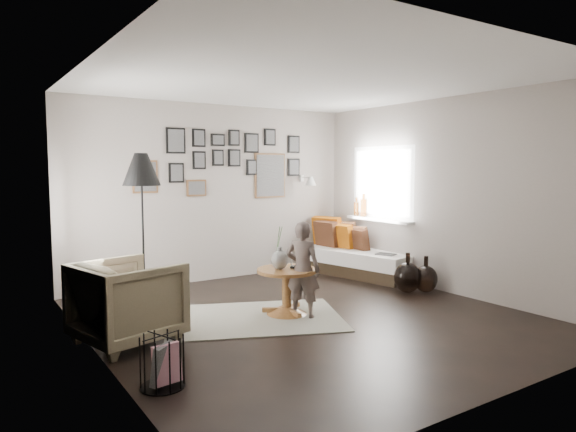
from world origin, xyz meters
TOP-DOWN VIEW (x-y plane):
  - ground at (0.00, 0.00)m, footprint 4.80×4.80m
  - wall_back at (0.00, 2.40)m, footprint 4.50×0.00m
  - wall_front at (0.00, -2.40)m, footprint 4.50×0.00m
  - wall_left at (-2.25, 0.00)m, footprint 0.00×4.80m
  - wall_right at (2.25, 0.00)m, footprint 0.00×4.80m
  - ceiling at (0.00, 0.00)m, footprint 4.80×4.80m
  - door_left at (-2.23, 1.20)m, footprint 0.00×2.14m
  - window_right at (2.18, 1.34)m, footprint 0.15×1.32m
  - gallery_wall at (0.29, 2.38)m, footprint 2.74×0.03m
  - wall_sconce at (1.55, 2.13)m, footprint 0.18×0.36m
  - rug at (-0.52, 0.30)m, footprint 2.27×1.96m
  - pedestal_table at (-0.15, 0.23)m, footprint 0.68×0.68m
  - vase at (-0.23, 0.25)m, footprint 0.19×0.19m
  - candles at (-0.04, 0.23)m, footprint 0.12×0.12m
  - daybed at (2.00, 1.49)m, footprint 1.12×1.91m
  - magazine_on_daybed at (2.00, 0.85)m, footprint 0.28×0.32m
  - armchair at (-1.92, 0.28)m, footprint 1.06×1.04m
  - armchair_cushion at (-1.89, 0.33)m, footprint 0.43×0.44m
  - floor_lamp at (-1.46, 1.23)m, footprint 0.43×0.43m
  - magazine_basket at (-2.00, -0.87)m, footprint 0.41×0.41m
  - demijohn_large at (1.78, 0.21)m, footprint 0.36×0.36m
  - demijohn_small at (2.00, 0.09)m, footprint 0.32×0.32m
  - child at (-0.05, 0.05)m, footprint 0.44×0.47m

SIDE VIEW (x-z plane):
  - ground at x=0.00m, z-range 0.00..0.00m
  - rug at x=-0.52m, z-range 0.00..0.01m
  - demijohn_small at x=2.00m, z-range -0.06..0.43m
  - magazine_basket at x=-2.00m, z-range 0.00..0.40m
  - demijohn_large at x=1.78m, z-range -0.06..0.48m
  - pedestal_table at x=-0.15m, z-range -0.02..0.51m
  - daybed at x=2.00m, z-range -0.16..0.72m
  - armchair at x=-1.92m, z-range 0.00..0.80m
  - magazine_on_daybed at x=2.00m, z-range 0.40..0.42m
  - armchair_cushion at x=-1.89m, z-range 0.40..0.56m
  - child at x=-0.05m, z-range 0.00..1.08m
  - candles at x=-0.04m, z-range 0.53..0.78m
  - vase at x=-0.23m, z-range 0.44..0.92m
  - window_right at x=2.18m, z-range 0.28..1.58m
  - door_left at x=-2.23m, z-range -0.02..2.12m
  - wall_back at x=0.00m, z-range -0.95..3.55m
  - wall_front at x=0.00m, z-range -0.95..3.55m
  - wall_left at x=-2.25m, z-range -1.10..3.70m
  - wall_right at x=2.25m, z-range -1.10..3.70m
  - wall_sconce at x=1.55m, z-range 1.38..1.54m
  - floor_lamp at x=-1.46m, z-range 0.66..2.50m
  - gallery_wall at x=0.29m, z-range 1.20..2.28m
  - ceiling at x=0.00m, z-range 2.60..2.60m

